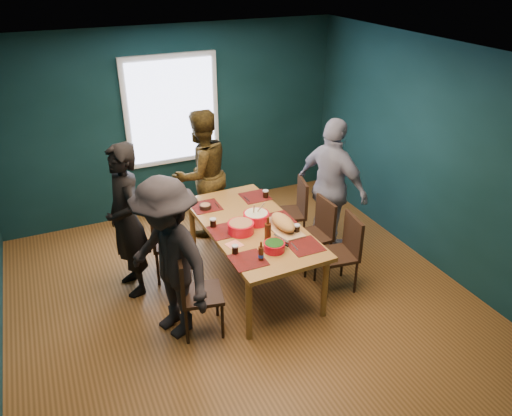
{
  "coord_description": "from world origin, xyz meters",
  "views": [
    {
      "loc": [
        -1.73,
        -4.26,
        3.58
      ],
      "look_at": [
        0.31,
        0.28,
        0.98
      ],
      "focal_mm": 35.0,
      "sensor_mm": 36.0,
      "label": 1
    }
  ],
  "objects_px": {
    "chair_right_far": "(295,207)",
    "bowl_salad": "(241,227)",
    "bowl_herbs": "(274,246)",
    "chair_right_near": "(344,247)",
    "chair_left_near": "(192,288)",
    "bowl_dumpling": "(256,217)",
    "person_near_left": "(168,260)",
    "dining_table": "(252,230)",
    "chair_left_far": "(163,236)",
    "person_back": "(202,174)",
    "chair_right_mid": "(318,229)",
    "person_far_left": "(126,221)",
    "person_right": "(332,188)",
    "chair_left_mid": "(174,253)",
    "cutting_board": "(283,224)"
  },
  "relations": [
    {
      "from": "person_back",
      "to": "bowl_herbs",
      "type": "relative_size",
      "value": 7.81
    },
    {
      "from": "person_near_left",
      "to": "cutting_board",
      "type": "distance_m",
      "value": 1.41
    },
    {
      "from": "chair_right_far",
      "to": "chair_right_near",
      "type": "xyz_separation_m",
      "value": [
        0.05,
        -1.11,
        -0.0
      ]
    },
    {
      "from": "chair_left_far",
      "to": "person_back",
      "type": "bearing_deg",
      "value": 58.47
    },
    {
      "from": "dining_table",
      "to": "bowl_salad",
      "type": "xyz_separation_m",
      "value": [
        -0.18,
        -0.1,
        0.14
      ]
    },
    {
      "from": "chair_right_near",
      "to": "person_near_left",
      "type": "distance_m",
      "value": 2.05
    },
    {
      "from": "chair_right_mid",
      "to": "chair_right_near",
      "type": "distance_m",
      "value": 0.5
    },
    {
      "from": "chair_left_near",
      "to": "chair_right_far",
      "type": "distance_m",
      "value": 2.13
    },
    {
      "from": "chair_left_mid",
      "to": "person_back",
      "type": "bearing_deg",
      "value": 66.39
    },
    {
      "from": "chair_right_near",
      "to": "person_far_left",
      "type": "relative_size",
      "value": 0.5
    },
    {
      "from": "chair_left_far",
      "to": "bowl_herbs",
      "type": "bearing_deg",
      "value": -38.77
    },
    {
      "from": "chair_right_mid",
      "to": "bowl_salad",
      "type": "height_order",
      "value": "chair_right_mid"
    },
    {
      "from": "person_back",
      "to": "chair_left_near",
      "type": "bearing_deg",
      "value": 51.91
    },
    {
      "from": "dining_table",
      "to": "person_near_left",
      "type": "distance_m",
      "value": 1.21
    },
    {
      "from": "person_near_left",
      "to": "bowl_herbs",
      "type": "relative_size",
      "value": 7.7
    },
    {
      "from": "dining_table",
      "to": "chair_right_near",
      "type": "bearing_deg",
      "value": -32.02
    },
    {
      "from": "chair_left_far",
      "to": "chair_left_near",
      "type": "bearing_deg",
      "value": -77.78
    },
    {
      "from": "chair_right_far",
      "to": "bowl_salad",
      "type": "relative_size",
      "value": 3.09
    },
    {
      "from": "person_far_left",
      "to": "person_right",
      "type": "bearing_deg",
      "value": 78.25
    },
    {
      "from": "bowl_herbs",
      "to": "chair_right_near",
      "type": "bearing_deg",
      "value": 3.47
    },
    {
      "from": "person_back",
      "to": "person_near_left",
      "type": "xyz_separation_m",
      "value": [
        -0.96,
        -1.83,
        -0.01
      ]
    },
    {
      "from": "dining_table",
      "to": "chair_right_mid",
      "type": "relative_size",
      "value": 2.26
    },
    {
      "from": "dining_table",
      "to": "chair_left_mid",
      "type": "relative_size",
      "value": 2.22
    },
    {
      "from": "bowl_dumpling",
      "to": "bowl_herbs",
      "type": "height_order",
      "value": "bowl_dumpling"
    },
    {
      "from": "person_near_left",
      "to": "bowl_herbs",
      "type": "height_order",
      "value": "person_near_left"
    },
    {
      "from": "person_back",
      "to": "person_near_left",
      "type": "relative_size",
      "value": 1.01
    },
    {
      "from": "chair_left_mid",
      "to": "chair_right_far",
      "type": "relative_size",
      "value": 1.0
    },
    {
      "from": "person_back",
      "to": "person_right",
      "type": "xyz_separation_m",
      "value": [
        1.35,
        -1.11,
        0.01
      ]
    },
    {
      "from": "chair_left_far",
      "to": "bowl_dumpling",
      "type": "xyz_separation_m",
      "value": [
        1.0,
        -0.48,
        0.27
      ]
    },
    {
      "from": "person_back",
      "to": "person_right",
      "type": "bearing_deg",
      "value": 124.19
    },
    {
      "from": "chair_left_far",
      "to": "person_near_left",
      "type": "distance_m",
      "value": 1.05
    },
    {
      "from": "chair_right_far",
      "to": "chair_right_mid",
      "type": "relative_size",
      "value": 1.02
    },
    {
      "from": "chair_left_mid",
      "to": "bowl_dumpling",
      "type": "xyz_separation_m",
      "value": [
        0.97,
        -0.1,
        0.3
      ]
    },
    {
      "from": "chair_left_mid",
      "to": "cutting_board",
      "type": "height_order",
      "value": "chair_left_mid"
    },
    {
      "from": "person_back",
      "to": "bowl_salad",
      "type": "height_order",
      "value": "person_back"
    },
    {
      "from": "person_near_left",
      "to": "bowl_dumpling",
      "type": "distance_m",
      "value": 1.28
    },
    {
      "from": "person_right",
      "to": "dining_table",
      "type": "bearing_deg",
      "value": 81.43
    },
    {
      "from": "bowl_herbs",
      "to": "person_far_left",
      "type": "bearing_deg",
      "value": 142.33
    },
    {
      "from": "person_far_left",
      "to": "dining_table",
      "type": "bearing_deg",
      "value": 64.55
    },
    {
      "from": "chair_right_near",
      "to": "chair_right_mid",
      "type": "bearing_deg",
      "value": 103.19
    },
    {
      "from": "person_back",
      "to": "bowl_herbs",
      "type": "bearing_deg",
      "value": 77.65
    },
    {
      "from": "dining_table",
      "to": "cutting_board",
      "type": "height_order",
      "value": "cutting_board"
    },
    {
      "from": "chair_right_far",
      "to": "bowl_dumpling",
      "type": "height_order",
      "value": "bowl_dumpling"
    },
    {
      "from": "person_far_left",
      "to": "cutting_board",
      "type": "relative_size",
      "value": 2.62
    },
    {
      "from": "chair_right_mid",
      "to": "chair_right_near",
      "type": "relative_size",
      "value": 0.99
    },
    {
      "from": "dining_table",
      "to": "chair_left_far",
      "type": "height_order",
      "value": "chair_left_far"
    },
    {
      "from": "bowl_salad",
      "to": "bowl_dumpling",
      "type": "relative_size",
      "value": 0.98
    },
    {
      "from": "person_near_left",
      "to": "chair_right_mid",
      "type": "bearing_deg",
      "value": 80.39
    },
    {
      "from": "chair_left_far",
      "to": "bowl_salad",
      "type": "height_order",
      "value": "chair_left_far"
    },
    {
      "from": "bowl_salad",
      "to": "chair_left_mid",
      "type": "bearing_deg",
      "value": 162.14
    }
  ]
}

